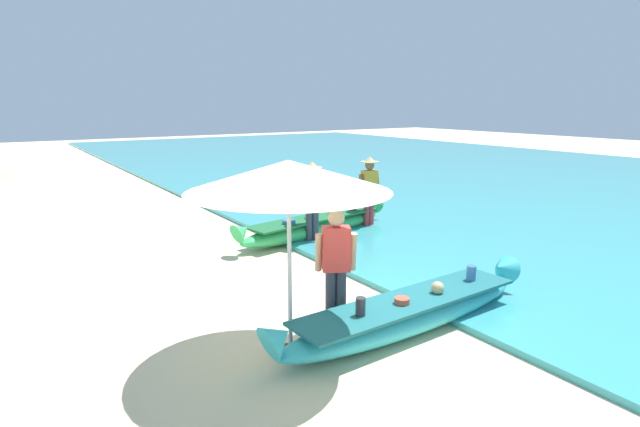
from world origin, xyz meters
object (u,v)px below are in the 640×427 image
person_vendor_hatted (312,197)px  boat_cyan_foreground (409,313)px  boat_green_midground (316,226)px  person_vendor_assistant (369,187)px  patio_umbrella_large (288,177)px  person_tourist_customer (336,263)px

person_vendor_hatted → boat_cyan_foreground: bearing=-105.4°
boat_green_midground → person_vendor_assistant: person_vendor_assistant is taller
boat_green_midground → person_vendor_hatted: bearing=-129.5°
patio_umbrella_large → boat_cyan_foreground: bearing=-10.2°
person_vendor_hatted → person_tourist_customer: person_vendor_hatted is taller
patio_umbrella_large → person_vendor_hatted: bearing=54.4°
person_tourist_customer → person_vendor_hatted: bearing=61.8°
boat_cyan_foreground → person_tourist_customer: person_tourist_customer is taller
person_vendor_hatted → person_vendor_assistant: (1.89, 0.43, -0.02)m
person_tourist_customer → patio_umbrella_large: (-0.86, -0.27, 1.25)m
person_vendor_hatted → patio_umbrella_large: 5.02m
patio_umbrella_large → person_tourist_customer: bearing=17.3°
boat_green_midground → person_vendor_assistant: (1.51, -0.04, 0.75)m
boat_green_midground → person_tourist_customer: size_ratio=2.68×
person_vendor_hatted → boat_green_midground: bearing=50.5°
person_vendor_hatted → patio_umbrella_large: size_ratio=0.76×
boat_green_midground → patio_umbrella_large: size_ratio=1.87×
person_vendor_assistant → patio_umbrella_large: bearing=-137.1°
boat_green_midground → patio_umbrella_large: patio_umbrella_large is taller
boat_green_midground → person_tourist_customer: 4.85m
boat_cyan_foreground → patio_umbrella_large: 2.58m
person_vendor_assistant → boat_cyan_foreground: bearing=-123.1°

